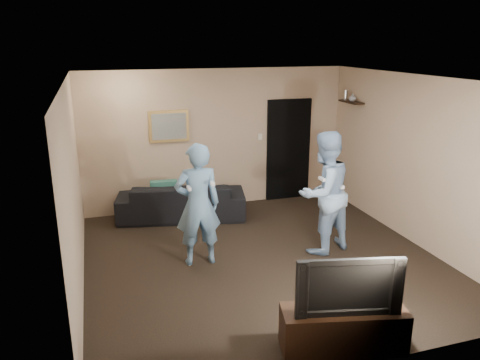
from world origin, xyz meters
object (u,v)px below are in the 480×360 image
object	(u,v)px
wii_player_left	(198,205)
television	(347,283)
tv_console	(343,329)
wii_player_right	(324,193)
sofa	(181,200)

from	to	relation	value
wii_player_left	television	bearing A→B (deg)	-68.09
television	wii_player_left	distance (m)	2.60
tv_console	wii_player_right	xyz separation A→B (m)	(0.90, 2.25, 0.67)
tv_console	sofa	bearing A→B (deg)	114.57
tv_console	television	distance (m)	0.53
television	wii_player_left	size ratio (longest dim) A/B	0.60
sofa	television	world-z (taller)	television
tv_console	television	size ratio (longest dim) A/B	1.19
wii_player_left	wii_player_right	bearing A→B (deg)	-4.79
wii_player_left	wii_player_right	distance (m)	1.88
wii_player_right	wii_player_left	bearing A→B (deg)	175.21
sofa	wii_player_left	xyz separation A→B (m)	(-0.10, -1.85, 0.55)
sofa	television	xyz separation A→B (m)	(0.87, -4.26, 0.46)
sofa	wii_player_right	xyz separation A→B (m)	(1.77, -2.01, 0.59)
sofa	wii_player_left	distance (m)	1.94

